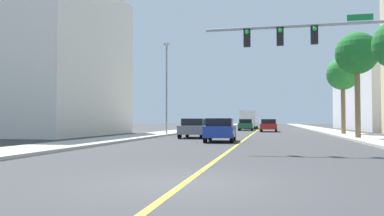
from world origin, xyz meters
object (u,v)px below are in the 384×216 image
(car_green, at_px, (246,125))
(car_black, at_px, (212,125))
(car_blue, at_px, (220,130))
(car_red, at_px, (269,125))
(palm_far, at_px, (343,75))
(delivery_truck, at_px, (249,119))
(street_lamp, at_px, (167,84))
(traffic_signal_mast, at_px, (332,49))
(car_gray, at_px, (194,128))
(palm_mid, at_px, (357,55))

(car_green, relative_size, car_black, 1.16)
(car_blue, xyz_separation_m, car_red, (2.95, 22.16, 0.00))
(palm_far, height_order, car_red, palm_far)
(delivery_truck, bearing_deg, street_lamp, -100.96)
(traffic_signal_mast, height_order, car_gray, traffic_signal_mast)
(traffic_signal_mast, height_order, car_red, traffic_signal_mast)
(palm_mid, xyz_separation_m, car_gray, (-12.17, 0.14, -5.40))
(palm_far, distance_m, car_green, 18.06)
(traffic_signal_mast, bearing_deg, car_gray, 127.52)
(traffic_signal_mast, bearing_deg, car_blue, 132.81)
(car_green, relative_size, car_gray, 1.07)
(car_black, height_order, car_gray, car_gray)
(car_blue, distance_m, car_red, 22.36)
(car_blue, bearing_deg, traffic_signal_mast, -49.84)
(street_lamp, xyz_separation_m, palm_mid, (15.70, -4.51, 1.37))
(palm_far, distance_m, car_red, 12.59)
(traffic_signal_mast, relative_size, palm_mid, 1.15)
(car_red, relative_size, car_gray, 1.06)
(car_gray, bearing_deg, car_red, 69.92)
(car_blue, bearing_deg, car_black, 97.73)
(car_blue, relative_size, car_red, 0.88)
(street_lamp, relative_size, car_gray, 2.01)
(traffic_signal_mast, distance_m, car_black, 30.58)
(palm_mid, bearing_deg, car_blue, -153.04)
(traffic_signal_mast, bearing_deg, palm_mid, 72.90)
(palm_far, xyz_separation_m, delivery_truck, (-10.11, 24.42, -4.09))
(car_black, bearing_deg, car_blue, 99.26)
(street_lamp, xyz_separation_m, palm_far, (16.15, 3.54, 0.83))
(palm_mid, bearing_deg, car_black, 127.73)
(traffic_signal_mast, distance_m, palm_mid, 11.83)
(car_red, distance_m, delivery_truck, 15.44)
(car_red, bearing_deg, car_black, 179.85)
(car_black, xyz_separation_m, delivery_truck, (3.81, 15.05, 0.82))
(traffic_signal_mast, relative_size, car_blue, 2.25)
(palm_far, relative_size, car_green, 1.57)
(palm_mid, relative_size, car_green, 1.70)
(traffic_signal_mast, distance_m, car_green, 34.25)
(palm_mid, bearing_deg, street_lamp, 163.98)
(palm_far, relative_size, car_red, 1.58)
(palm_far, xyz_separation_m, car_black, (-13.92, 9.37, -4.90))
(car_green, bearing_deg, traffic_signal_mast, -81.43)
(car_green, height_order, delivery_truck, delivery_truck)
(palm_mid, bearing_deg, palm_far, 86.77)
(car_black, bearing_deg, palm_mid, 126.61)
(car_blue, xyz_separation_m, delivery_truck, (-0.25, 37.25, 0.78))
(palm_mid, height_order, car_black, palm_mid)
(palm_mid, height_order, car_green, palm_mid)
(car_red, height_order, car_black, car_red)
(palm_mid, relative_size, car_black, 1.97)
(street_lamp, distance_m, delivery_truck, 28.79)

